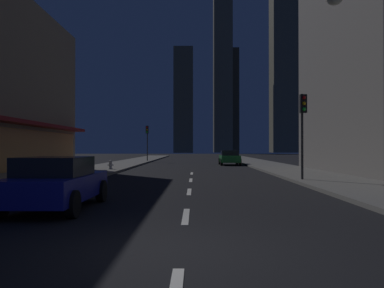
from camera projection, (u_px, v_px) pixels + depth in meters
ground_plane at (193, 165)px, 38.21m from camera, size 78.00×136.00×0.10m
sidewalk_right at (263, 164)px, 38.15m from camera, size 4.00×76.00×0.15m
sidewalk_left at (123, 164)px, 38.27m from camera, size 4.00×76.00×0.15m
lane_marking_center at (189, 192)px, 14.61m from camera, size 0.16×23.00×0.01m
skyscraper_distant_tall at (183, 101)px, 128.36m from camera, size 6.43×7.07×35.24m
skyscraper_distant_mid at (223, 50)px, 136.22m from camera, size 6.56×7.11×73.19m
skyscraper_distant_short at (231, 101)px, 139.75m from camera, size 5.01×8.71×37.55m
skyscraper_distant_slender at (283, 61)px, 134.91m from camera, size 8.51×8.80×65.10m
car_parked_near at (57, 182)px, 10.52m from camera, size 1.98×4.24×1.45m
car_parked_far at (230, 157)px, 37.35m from camera, size 1.98×4.24×1.45m
fire_hydrant_far_left at (111, 165)px, 27.49m from camera, size 0.42×0.30×0.65m
traffic_light_near_right at (303, 117)px, 18.60m from camera, size 0.32×0.48×4.20m
traffic_light_far_left at (147, 135)px, 45.29m from camera, size 0.32×0.48×4.20m
street_lamp_right at (360, 40)px, 11.88m from camera, size 1.96×0.56×6.58m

